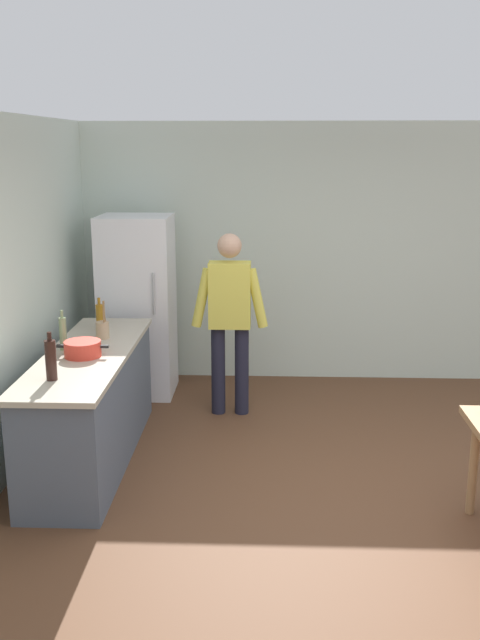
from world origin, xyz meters
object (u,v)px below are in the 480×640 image
person (230,312)px  bottle_wine_dark (51,360)px  bottle_oil_amber (100,316)px  bottle_vinegar_tall (63,333)px  refrigerator (138,306)px  utensil_jar (103,329)px  cooking_pot (83,349)px

person → bottle_wine_dark: size_ratio=5.00×
person → bottle_oil_amber: 1.17m
bottle_vinegar_tall → refrigerator: bearing=78.8°
bottle_wine_dark → bottle_vinegar_tall: bearing=99.7°
utensil_jar → bottle_wine_dark: size_ratio=0.94×
refrigerator → person: refrigerator is taller
utensil_jar → bottle_oil_amber: (-0.09, 0.30, 0.04)m
person → bottle_wine_dark: (-1.13, -1.71, 0.07)m
utensil_jar → bottle_vinegar_tall: same height
utensil_jar → bottle_vinegar_tall: bearing=-123.3°
utensil_jar → cooking_pot: bearing=-93.9°
cooking_pot → bottle_oil_amber: (-0.06, 0.82, 0.06)m
person → bottle_vinegar_tall: 1.60m
bottle_oil_amber → utensil_jar: bearing=-72.6°
bottle_oil_amber → bottle_wine_dark: bottle_wine_dark is taller
bottle_vinegar_tall → bottle_wine_dark: (0.12, -0.72, 0.01)m
cooking_pot → bottle_wine_dark: (-0.07, -0.55, 0.09)m
person → cooking_pot: size_ratio=4.25×
cooking_pot → person: bearing=47.5°
cooking_pot → utensil_jar: size_ratio=1.25×
refrigerator → bottle_vinegar_tall: 1.58m
utensil_jar → bottle_wine_dark: 1.08m
refrigerator → utensil_jar: (-0.07, -1.19, 0.08)m
bottle_vinegar_tall → bottle_oil_amber: bearing=78.2°
person → utensil_jar: (-1.02, -0.64, 0.00)m
refrigerator → cooking_pot: size_ratio=4.50×
cooking_pot → bottle_wine_dark: bottle_wine_dark is taller
bottle_wine_dark → person: bearing=56.5°
refrigerator → utensil_jar: bearing=-93.6°
person → utensil_jar: size_ratio=5.31×
person → bottle_wine_dark: person is taller
utensil_jar → bottle_vinegar_tall: 0.42m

